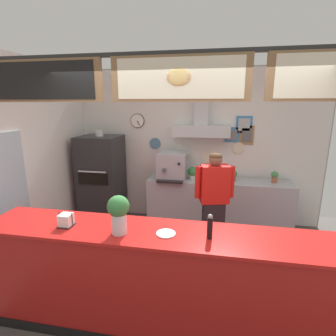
{
  "coord_description": "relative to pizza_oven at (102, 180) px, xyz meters",
  "views": [
    {
      "loc": [
        0.34,
        -2.54,
        2.2
      ],
      "look_at": [
        -0.25,
        0.67,
        1.4
      ],
      "focal_mm": 27.78,
      "sensor_mm": 36.0,
      "label": 1
    }
  ],
  "objects": [
    {
      "name": "ground_plane",
      "position": [
        1.7,
        -1.8,
        -0.83
      ],
      "size": [
        5.55,
        5.55,
        0.0
      ],
      "primitive_type": "plane",
      "color": "#514C47"
    },
    {
      "name": "back_wall_assembly",
      "position": [
        1.71,
        0.37,
        0.68
      ],
      "size": [
        4.51,
        2.55,
        2.83
      ],
      "color": "gray",
      "rests_on": "ground_plane"
    },
    {
      "name": "service_counter",
      "position": [
        1.7,
        -2.19,
        -0.3
      ],
      "size": [
        3.74,
        0.6,
        1.05
      ],
      "color": "#B21916",
      "rests_on": "ground_plane"
    },
    {
      "name": "back_prep_counter",
      "position": [
        2.13,
        0.12,
        -0.38
      ],
      "size": [
        2.49,
        0.53,
        0.91
      ],
      "color": "#A3A5AD",
      "rests_on": "ground_plane"
    },
    {
      "name": "pizza_oven",
      "position": [
        0.0,
        0.0,
        0.0
      ],
      "size": [
        0.72,
        0.73,
        1.75
      ],
      "color": "#232326",
      "rests_on": "ground_plane"
    },
    {
      "name": "shop_worker",
      "position": [
        2.06,
        -0.95,
        0.03
      ],
      "size": [
        0.52,
        0.3,
        1.59
      ],
      "rotation": [
        0.0,
        0.0,
        3.38
      ],
      "color": "#232328",
      "rests_on": "ground_plane"
    },
    {
      "name": "espresso_machine",
      "position": [
        1.31,
        0.09,
        0.31
      ],
      "size": [
        0.5,
        0.57,
        0.47
      ],
      "color": "#A3A5AD",
      "rests_on": "back_prep_counter"
    },
    {
      "name": "potted_basil",
      "position": [
        3.05,
        0.15,
        0.19
      ],
      "size": [
        0.12,
        0.12,
        0.2
      ],
      "color": "#9E563D",
      "rests_on": "back_prep_counter"
    },
    {
      "name": "potted_rosemary",
      "position": [
        1.67,
        0.12,
        0.2
      ],
      "size": [
        0.19,
        0.19,
        0.22
      ],
      "color": "beige",
      "rests_on": "back_prep_counter"
    },
    {
      "name": "potted_oregano",
      "position": [
        2.36,
        0.11,
        0.19
      ],
      "size": [
        0.16,
        0.16,
        0.2
      ],
      "color": "#9E563D",
      "rests_on": "back_prep_counter"
    },
    {
      "name": "condiment_plate",
      "position": [
        1.64,
        -2.23,
        0.23
      ],
      "size": [
        0.18,
        0.18,
        0.01
      ],
      "color": "white",
      "rests_on": "service_counter"
    },
    {
      "name": "pepper_grinder",
      "position": [
        2.03,
        -2.23,
        0.34
      ],
      "size": [
        0.05,
        0.05,
        0.23
      ],
      "color": "black",
      "rests_on": "service_counter"
    },
    {
      "name": "napkin_holder",
      "position": [
        0.66,
        -2.24,
        0.29
      ],
      "size": [
        0.14,
        0.13,
        0.14
      ],
      "color": "#262628",
      "rests_on": "service_counter"
    },
    {
      "name": "basil_vase",
      "position": [
        1.22,
        -2.29,
        0.42
      ],
      "size": [
        0.2,
        0.2,
        0.36
      ],
      "color": "silver",
      "rests_on": "service_counter"
    }
  ]
}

